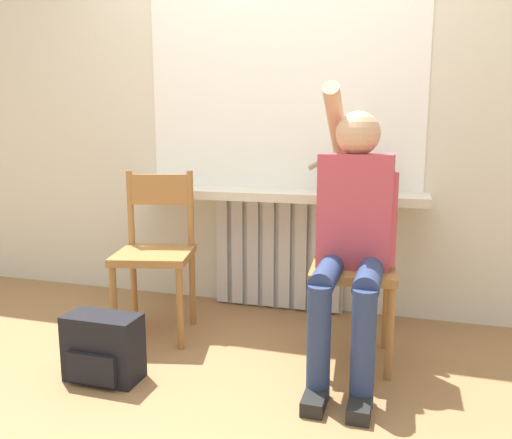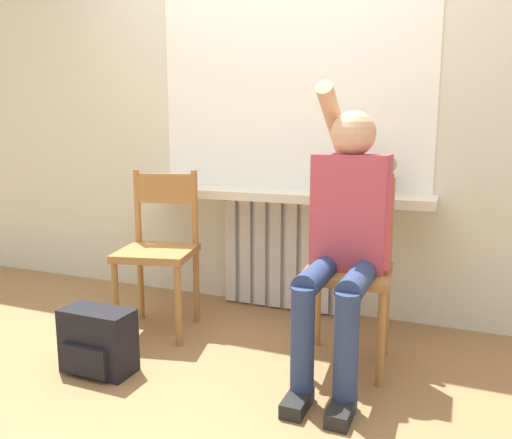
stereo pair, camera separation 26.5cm
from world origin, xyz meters
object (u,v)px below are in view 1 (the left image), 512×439
at_px(chair_left, 156,250).
at_px(person, 353,227).
at_px(cat, 357,167).
at_px(backpack, 103,348).
at_px(chair_right, 353,265).

bearing_deg(chair_left, person, -19.71).
relative_size(person, cat, 2.87).
bearing_deg(chair_left, backpack, -101.14).
xyz_separation_m(chair_right, cat, (-0.05, 0.50, 0.44)).
xyz_separation_m(chair_left, backpack, (0.02, -0.56, -0.33)).
bearing_deg(person, chair_left, 173.75).
distance_m(person, backpack, 1.26).
distance_m(chair_left, chair_right, 1.07).
bearing_deg(chair_right, person, -93.24).
relative_size(chair_left, cat, 1.92).
relative_size(chair_right, backpack, 2.64).
bearing_deg(cat, backpack, -133.36).
xyz_separation_m(chair_right, person, (0.00, -0.12, 0.21)).
relative_size(person, backpack, 3.94).
bearing_deg(chair_right, chair_left, 175.17).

